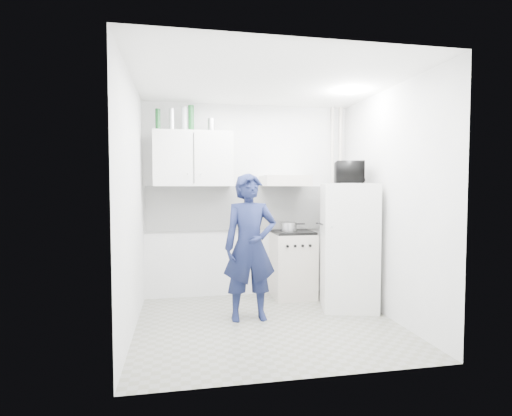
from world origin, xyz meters
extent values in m
plane|color=gray|center=(0.00, 0.00, 0.00)|extent=(2.80, 2.80, 0.00)
plane|color=white|center=(0.00, 0.00, 2.60)|extent=(2.80, 2.80, 0.00)
plane|color=silver|center=(0.00, 1.25, 1.30)|extent=(2.80, 0.00, 2.80)
plane|color=silver|center=(-1.40, 0.00, 1.30)|extent=(0.00, 2.60, 2.60)
plane|color=silver|center=(1.40, 0.00, 1.30)|extent=(0.00, 2.60, 2.60)
imported|color=#141B3D|center=(-0.16, 0.21, 0.82)|extent=(0.60, 0.40, 1.64)
cube|color=beige|center=(0.56, 1.00, 0.43)|extent=(0.54, 0.54, 0.87)
cube|color=silver|center=(1.10, 0.41, 0.77)|extent=(0.77, 0.77, 1.53)
cube|color=black|center=(0.56, 1.00, 0.88)|extent=(0.52, 0.52, 0.03)
cylinder|color=silver|center=(0.52, 1.04, 0.96)|extent=(0.20, 0.20, 0.11)
imported|color=black|center=(1.10, 0.41, 1.66)|extent=(0.56, 0.45, 0.27)
cylinder|color=#144C1E|center=(-1.19, 1.07, 2.34)|extent=(0.06, 0.06, 0.27)
cylinder|color=silver|center=(-1.02, 1.07, 2.34)|extent=(0.07, 0.07, 0.28)
cylinder|color=#B2B7BC|center=(-0.86, 1.07, 2.35)|extent=(0.07, 0.07, 0.31)
cylinder|color=#144C1E|center=(-0.77, 1.07, 2.37)|extent=(0.07, 0.07, 0.33)
cylinder|color=silver|center=(-0.52, 1.07, 2.29)|extent=(0.09, 0.09, 0.17)
cube|color=silver|center=(-0.75, 1.07, 1.85)|extent=(1.00, 0.35, 0.70)
cube|color=beige|center=(0.45, 1.00, 1.57)|extent=(0.60, 0.50, 0.14)
cube|color=white|center=(0.00, 1.24, 1.20)|extent=(2.74, 0.03, 0.60)
cylinder|color=beige|center=(1.30, 1.17, 1.30)|extent=(0.05, 0.05, 2.60)
cylinder|color=beige|center=(1.18, 1.17, 1.30)|extent=(0.04, 0.04, 2.60)
cylinder|color=white|center=(1.00, 0.20, 2.57)|extent=(0.10, 0.10, 0.02)
camera|label=1|loc=(-0.93, -4.14, 1.49)|focal=28.00mm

